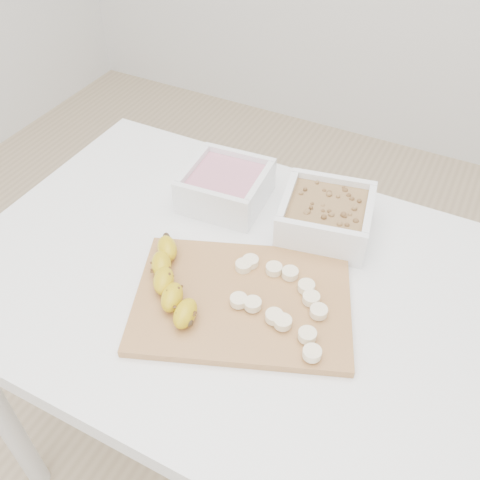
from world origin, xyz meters
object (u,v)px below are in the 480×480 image
at_px(bowl_granola, 326,216).
at_px(banana, 172,282).
at_px(table, 233,308).
at_px(cutting_board, 243,300).
at_px(bowl_yogurt, 226,186).

bearing_deg(bowl_granola, banana, -122.60).
bearing_deg(table, cutting_board, -47.83).
bearing_deg(banana, cutting_board, -13.96).
bearing_deg(banana, bowl_granola, 25.43).
distance_m(bowl_granola, banana, 0.32).
bearing_deg(bowl_granola, table, -119.95).
bearing_deg(banana, bowl_yogurt, 66.74).
height_order(bowl_yogurt, cutting_board, bowl_yogurt).
xyz_separation_m(table, bowl_yogurt, (-0.11, 0.18, 0.13)).
distance_m(table, banana, 0.17).
bearing_deg(bowl_yogurt, cutting_board, -56.01).
distance_m(table, cutting_board, 0.12).
bearing_deg(bowl_yogurt, table, -58.69).
bearing_deg(cutting_board, bowl_yogurt, 123.99).
relative_size(cutting_board, banana, 1.78).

